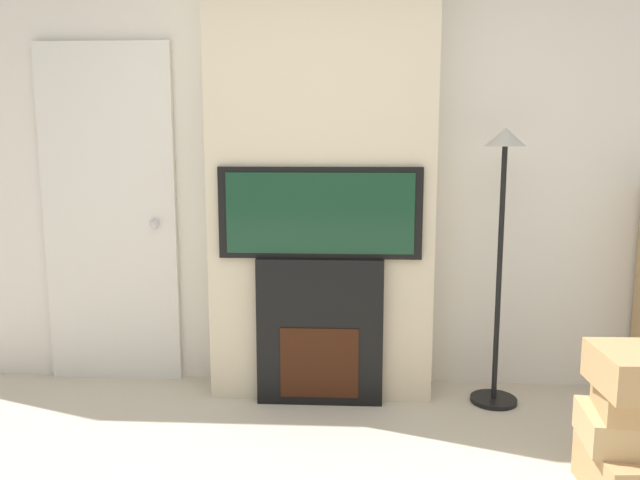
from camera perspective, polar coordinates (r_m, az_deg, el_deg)
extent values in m
cube|color=silver|center=(3.82, 0.28, 6.72)|extent=(6.00, 0.06, 2.70)
cube|color=beige|center=(3.63, 0.14, 6.60)|extent=(1.29, 0.32, 2.70)
cube|color=black|center=(3.63, 0.00, -8.27)|extent=(0.72, 0.14, 0.85)
cube|color=#33160A|center=(3.61, -0.06, -11.19)|extent=(0.45, 0.01, 0.41)
cube|color=black|center=(3.49, 0.00, 2.50)|extent=(1.14, 0.06, 0.51)
cube|color=#143823|center=(3.45, -0.03, 2.44)|extent=(1.05, 0.01, 0.45)
cylinder|color=black|center=(3.88, 15.58, -13.89)|extent=(0.27, 0.27, 0.03)
cylinder|color=black|center=(3.67, 16.06, -3.19)|extent=(0.03, 0.03, 1.45)
cone|color=#B7B2A3|center=(3.59, 16.59, 9.00)|extent=(0.23, 0.23, 0.10)
cube|color=tan|center=(3.10, 26.98, -15.16)|extent=(0.47, 0.38, 0.15)
cube|color=silver|center=(4.07, -18.66, 2.08)|extent=(0.83, 0.04, 2.09)
sphere|color=silver|center=(3.94, -14.91, 1.42)|extent=(0.06, 0.06, 0.06)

